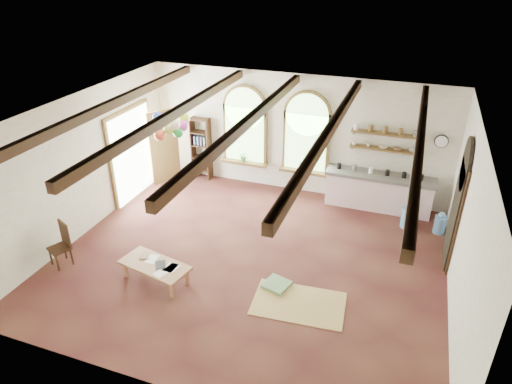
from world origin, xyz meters
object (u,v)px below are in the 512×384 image
at_px(kitchen_counter, 378,191).
at_px(coffee_table, 155,266).
at_px(side_chair, 62,253).
at_px(balloon_cluster, 171,124).

xyz_separation_m(kitchen_counter, coffee_table, (-3.81, -4.50, -0.12)).
distance_m(coffee_table, side_chair, 2.14).
distance_m(kitchen_counter, coffee_table, 5.90).
relative_size(kitchen_counter, balloon_cluster, 2.32).
bearing_deg(coffee_table, side_chair, -175.15).
bearing_deg(side_chair, kitchen_counter, 38.27).
bearing_deg(balloon_cluster, coffee_table, -70.90).
bearing_deg(balloon_cluster, kitchen_counter, 22.09).
xyz_separation_m(coffee_table, balloon_cluster, (-0.90, 2.59, 1.98)).
xyz_separation_m(side_chair, balloon_cluster, (1.23, 2.78, 2.05)).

